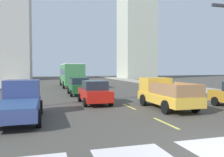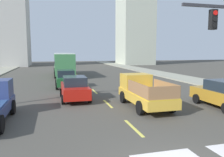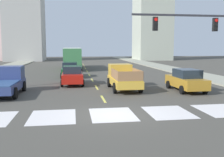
{
  "view_description": "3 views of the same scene",
  "coord_description": "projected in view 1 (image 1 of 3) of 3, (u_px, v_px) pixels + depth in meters",
  "views": [
    {
      "loc": [
        -5.42,
        -5.65,
        2.57
      ],
      "look_at": [
        -0.14,
        12.73,
        1.79
      ],
      "focal_mm": 36.63,
      "sensor_mm": 36.0,
      "label": 1
    },
    {
      "loc": [
        -3.51,
        -5.41,
        3.49
      ],
      "look_at": [
        -0.35,
        6.55,
        2.02
      ],
      "focal_mm": 35.94,
      "sensor_mm": 36.0,
      "label": 2
    },
    {
      "loc": [
        -1.94,
        -12.76,
        3.44
      ],
      "look_at": [
        1.2,
        8.08,
        0.86
      ],
      "focal_mm": 41.47,
      "sensor_mm": 36.0,
      "label": 3
    }
  ],
  "objects": [
    {
      "name": "pickup_dark",
      "position": [
        20.0,
        101.0,
        11.73
      ],
      "size": [
        2.18,
        5.2,
        1.96
      ],
      "rotation": [
        0.0,
        0.0,
        -0.0
      ],
      "color": "navy",
      "rests_on": "ground"
    },
    {
      "name": "lane_dash_2",
      "position": [
        110.0,
        98.0,
        20.47
      ],
      "size": [
        0.16,
        2.4,
        0.01
      ],
      "primitive_type": "cube",
      "color": "#D8CC52",
      "rests_on": "ground"
    },
    {
      "name": "lane_dash_0",
      "position": [
        165.0,
        123.0,
        10.86
      ],
      "size": [
        0.16,
        2.4,
        0.01
      ],
      "primitive_type": "cube",
      "color": "#D8CC52",
      "rests_on": "ground"
    },
    {
      "name": "block_mid_right",
      "position": [
        11.0,
        12.0,
        54.89
      ],
      "size": [
        8.84,
        9.91,
        32.61
      ],
      "primitive_type": "cube",
      "color": "#AEABA4",
      "rests_on": "ground"
    },
    {
      "name": "city_bus",
      "position": [
        71.0,
        73.0,
        33.17
      ],
      "size": [
        2.72,
        10.8,
        3.32
      ],
      "rotation": [
        0.0,
        0.0,
        0.03
      ],
      "color": "#3C7B47",
      "rests_on": "ground"
    },
    {
      "name": "lane_dash_3",
      "position": [
        98.0,
        92.0,
        25.27
      ],
      "size": [
        0.16,
        2.4,
        0.01
      ],
      "primitive_type": "cube",
      "color": "#D8CC52",
      "rests_on": "ground"
    },
    {
      "name": "pickup_stakebed",
      "position": [
        164.0,
        94.0,
        15.17
      ],
      "size": [
        2.18,
        5.2,
        1.96
      ],
      "rotation": [
        0.0,
        0.0,
        -0.04
      ],
      "color": "gold",
      "rests_on": "ground"
    },
    {
      "name": "tower_tall_centre",
      "position": [
        136.0,
        3.0,
        63.56
      ],
      "size": [
        8.55,
        9.58,
        41.82
      ],
      "primitive_type": "cube",
      "color": "#AFB4A0",
      "rests_on": "ground"
    },
    {
      "name": "lane_dash_6",
      "position": [
        79.0,
        84.0,
        39.67
      ],
      "size": [
        0.16,
        2.4,
        0.01
      ],
      "primitive_type": "cube",
      "color": "#D8CC52",
      "rests_on": "ground"
    },
    {
      "name": "lane_dash_1",
      "position": [
        129.0,
        107.0,
        15.66
      ],
      "size": [
        0.16,
        2.4,
        0.01
      ],
      "primitive_type": "cube",
      "color": "#D8CC52",
      "rests_on": "ground"
    },
    {
      "name": "lane_dash_7",
      "position": [
        76.0,
        82.0,
        44.48
      ],
      "size": [
        0.16,
        2.4,
        0.01
      ],
      "primitive_type": "cube",
      "color": "#D8CC52",
      "rests_on": "ground"
    },
    {
      "name": "lane_dash_5",
      "position": [
        84.0,
        86.0,
        34.87
      ],
      "size": [
        0.16,
        2.4,
        0.01
      ],
      "primitive_type": "cube",
      "color": "#D8CC52",
      "rests_on": "ground"
    },
    {
      "name": "sedan_mid",
      "position": [
        94.0,
        92.0,
        16.94
      ],
      "size": [
        2.02,
        4.4,
        1.72
      ],
      "rotation": [
        0.0,
        0.0,
        0.01
      ],
      "color": "#B6180F",
      "rests_on": "ground"
    },
    {
      "name": "sedan_near_right",
      "position": [
        79.0,
        86.0,
        22.74
      ],
      "size": [
        2.02,
        4.4,
        1.72
      ],
      "rotation": [
        0.0,
        0.0,
        -0.03
      ],
      "color": "#1B5428",
      "rests_on": "ground"
    },
    {
      "name": "sidewalk_right",
      "position": [
        203.0,
        90.0,
        27.87
      ],
      "size": [
        3.9,
        110.0,
        0.15
      ],
      "primitive_type": "cube",
      "color": "gray",
      "rests_on": "ground"
    },
    {
      "name": "lane_dash_4",
      "position": [
        89.0,
        89.0,
        30.07
      ],
      "size": [
        0.16,
        2.4,
        0.01
      ],
      "primitive_type": "cube",
      "color": "#D8CC52",
      "rests_on": "ground"
    }
  ]
}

